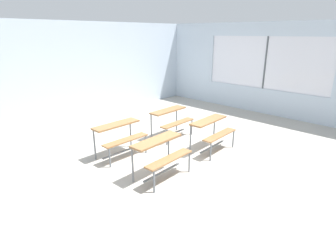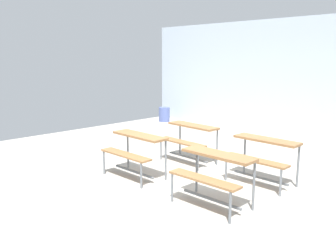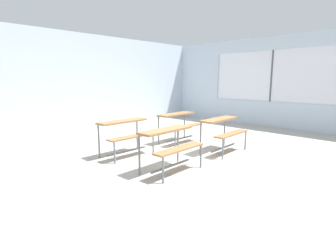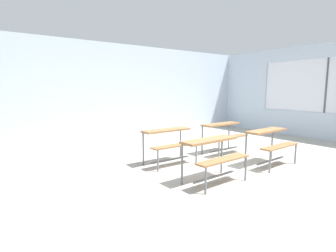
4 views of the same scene
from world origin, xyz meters
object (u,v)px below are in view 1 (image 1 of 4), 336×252
desk_bench_r1c0 (120,132)px  desk_bench_r1c1 (171,117)px  desk_bench_r0c1 (212,128)px  desk_bench_r0c0 (161,150)px

desk_bench_r1c0 → desk_bench_r1c1: size_ratio=0.99×
desk_bench_r0c1 → desk_bench_r1c0: 2.12m
desk_bench_r0c1 → desk_bench_r1c0: bearing=139.7°
desk_bench_r0c1 → desk_bench_r1c1: (-0.02, 1.28, 0.00)m
desk_bench_r0c0 → desk_bench_r1c0: same height
desk_bench_r1c1 → desk_bench_r0c1: bearing=-90.6°
desk_bench_r0c0 → desk_bench_r1c1: 2.14m
desk_bench_r0c0 → desk_bench_r0c1: size_ratio=1.00×
desk_bench_r0c0 → desk_bench_r1c0: (0.03, 1.33, 0.00)m
desk_bench_r0c0 → desk_bench_r0c1: same height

